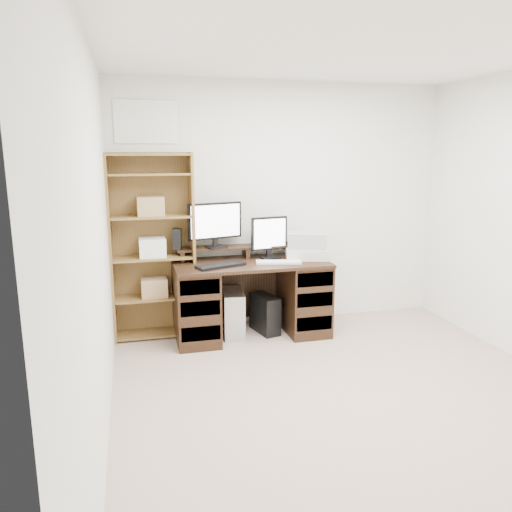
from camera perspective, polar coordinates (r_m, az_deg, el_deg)
name	(u,v)px	position (r m, az deg, el deg)	size (l,w,h in m)	color
room	(369,238)	(3.41, 12.82, 2.04)	(3.54, 4.04, 2.54)	tan
desk	(251,297)	(4.98, -0.60, -4.69)	(1.50, 0.70, 0.75)	black
riser_shelf	(246,248)	(5.06, -1.16, 0.90)	(1.40, 0.22, 0.12)	black
monitor_wide	(215,223)	(4.94, -4.70, 3.82)	(0.55, 0.20, 0.45)	black
monitor_small	(269,236)	(5.00, 1.51, 2.32)	(0.38, 0.17, 0.42)	black
speaker	(177,239)	(4.92, -9.02, 1.96)	(0.08, 0.08, 0.21)	black
keyboard_black	(221,265)	(4.68, -4.05, -1.08)	(0.47, 0.16, 0.03)	black
keyboard_white	(279,262)	(4.82, 2.60, -0.70)	(0.43, 0.13, 0.02)	silver
mouse	(310,259)	(4.94, 6.20, -0.37)	(0.08, 0.05, 0.03)	silver
printer	(307,253)	(5.04, 5.80, 0.30)	(0.41, 0.31, 0.10)	beige
basket	(307,240)	(5.02, 5.83, 1.78)	(0.38, 0.27, 0.16)	#9BA0A6
tower_silver	(233,313)	(5.03, -2.61, -6.48)	(0.20, 0.45, 0.45)	#B0B3B7
tower_black	(265,314)	(5.10, 1.03, -6.60)	(0.25, 0.41, 0.38)	black
bookshelf	(152,245)	(4.93, -11.77, 1.22)	(0.80, 0.30, 1.80)	olive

